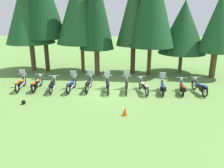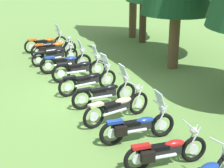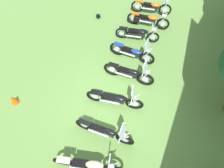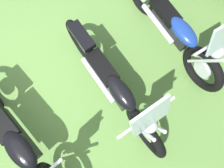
# 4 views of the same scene
# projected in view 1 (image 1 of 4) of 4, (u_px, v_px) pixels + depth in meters

# --- Properties ---
(ground_plane) EXTENTS (80.00, 80.00, 0.00)m
(ground_plane) POSITION_uv_depth(u_px,v_px,m) (108.00, 91.00, 16.65)
(ground_plane) COLOR #608C42
(motorcycle_0) EXTENTS (0.75, 2.36, 1.38)m
(motorcycle_0) POSITION_uv_depth(u_px,v_px,m) (21.00, 83.00, 16.94)
(motorcycle_0) COLOR black
(motorcycle_0) RESTS_ON ground_plane
(motorcycle_1) EXTENTS (0.77, 2.36, 1.01)m
(motorcycle_1) POSITION_uv_depth(u_px,v_px,m) (37.00, 84.00, 16.89)
(motorcycle_1) COLOR black
(motorcycle_1) RESTS_ON ground_plane
(motorcycle_2) EXTENTS (0.75, 2.29, 0.98)m
(motorcycle_2) POSITION_uv_depth(u_px,v_px,m) (53.00, 85.00, 16.61)
(motorcycle_2) COLOR black
(motorcycle_2) RESTS_ON ground_plane
(motorcycle_3) EXTENTS (0.67, 2.28, 1.38)m
(motorcycle_3) POSITION_uv_depth(u_px,v_px,m) (72.00, 85.00, 16.63)
(motorcycle_3) COLOR black
(motorcycle_3) RESTS_ON ground_plane
(motorcycle_4) EXTENTS (0.75, 2.32, 1.40)m
(motorcycle_4) POSITION_uv_depth(u_px,v_px,m) (89.00, 84.00, 16.74)
(motorcycle_4) COLOR black
(motorcycle_4) RESTS_ON ground_plane
(motorcycle_5) EXTENTS (0.77, 2.35, 1.37)m
(motorcycle_5) POSITION_uv_depth(u_px,v_px,m) (108.00, 85.00, 16.51)
(motorcycle_5) COLOR black
(motorcycle_5) RESTS_ON ground_plane
(motorcycle_6) EXTENTS (0.74, 2.28, 1.36)m
(motorcycle_6) POSITION_uv_depth(u_px,v_px,m) (127.00, 85.00, 16.50)
(motorcycle_6) COLOR black
(motorcycle_6) RESTS_ON ground_plane
(motorcycle_7) EXTENTS (0.79, 2.37, 1.02)m
(motorcycle_7) POSITION_uv_depth(u_px,v_px,m) (143.00, 86.00, 16.32)
(motorcycle_7) COLOR black
(motorcycle_7) RESTS_ON ground_plane
(motorcycle_8) EXTENTS (0.68, 2.17, 1.36)m
(motorcycle_8) POSITION_uv_depth(u_px,v_px,m) (163.00, 87.00, 16.18)
(motorcycle_8) COLOR black
(motorcycle_8) RESTS_ON ground_plane
(motorcycle_9) EXTENTS (0.70, 2.12, 0.99)m
(motorcycle_9) POSITION_uv_depth(u_px,v_px,m) (182.00, 87.00, 16.12)
(motorcycle_9) COLOR black
(motorcycle_9) RESTS_ON ground_plane
(motorcycle_10) EXTENTS (0.89, 2.23, 1.03)m
(motorcycle_10) POSITION_uv_depth(u_px,v_px,m) (200.00, 87.00, 16.10)
(motorcycle_10) COLOR black
(motorcycle_10) RESTS_ON ground_plane
(pine_tree_0) EXTENTS (4.51, 4.51, 9.03)m
(pine_tree_0) POSITION_uv_depth(u_px,v_px,m) (28.00, 8.00, 20.85)
(pine_tree_0) COLOR brown
(pine_tree_0) RESTS_ON ground_plane
(pine_tree_2) EXTENTS (4.59, 4.59, 9.45)m
(pine_tree_2) POSITION_uv_depth(u_px,v_px,m) (81.00, 5.00, 20.08)
(pine_tree_2) COLOR brown
(pine_tree_2) RESTS_ON ground_plane
(pine_tree_3) EXTENTS (3.04, 3.04, 9.40)m
(pine_tree_3) POSITION_uv_depth(u_px,v_px,m) (96.00, 8.00, 19.24)
(pine_tree_3) COLOR brown
(pine_tree_3) RESTS_ON ground_plane
(pine_tree_4) EXTENTS (3.16, 3.16, 8.87)m
(pine_tree_4) POSITION_uv_depth(u_px,v_px,m) (134.00, 10.00, 20.01)
(pine_tree_4) COLOR #42301E
(pine_tree_4) RESTS_ON ground_plane
(pine_tree_5) EXTENTS (4.12, 4.12, 10.11)m
(pine_tree_5) POSITION_uv_depth(u_px,v_px,m) (152.00, 2.00, 19.19)
(pine_tree_5) COLOR #4C3823
(pine_tree_5) RESTS_ON ground_plane
(pine_tree_6) EXTENTS (4.32, 4.32, 6.59)m
(pine_tree_6) POSITION_uv_depth(u_px,v_px,m) (184.00, 27.00, 20.54)
(pine_tree_6) COLOR brown
(pine_tree_6) RESTS_ON ground_plane
(pine_tree_7) EXTENTS (3.00, 3.00, 7.25)m
(pine_tree_7) POSITION_uv_depth(u_px,v_px,m) (219.00, 23.00, 18.87)
(pine_tree_7) COLOR brown
(pine_tree_7) RESTS_ON ground_plane
(traffic_cone) EXTENTS (0.32, 0.32, 0.48)m
(traffic_cone) POSITION_uv_depth(u_px,v_px,m) (125.00, 111.00, 12.68)
(traffic_cone) COLOR #EA590F
(traffic_cone) RESTS_ON ground_plane
(dropped_helmet) EXTENTS (0.27, 0.27, 0.27)m
(dropped_helmet) POSITION_uv_depth(u_px,v_px,m) (24.00, 102.00, 14.26)
(dropped_helmet) COLOR black
(dropped_helmet) RESTS_ON ground_plane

